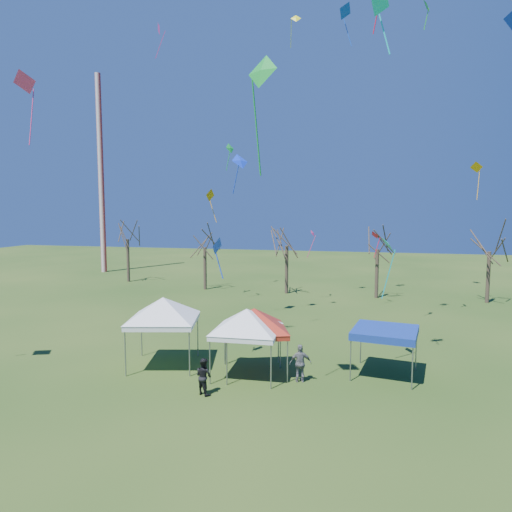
{
  "coord_description": "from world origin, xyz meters",
  "views": [
    {
      "loc": [
        4.82,
        -18.62,
        8.1
      ],
      "look_at": [
        -0.32,
        3.0,
        5.81
      ],
      "focal_mm": 32.0,
      "sensor_mm": 36.0,
      "label": 1
    }
  ],
  "objects_px": {
    "tree_1": "(205,232)",
    "tree_0": "(127,224)",
    "tree_4": "(490,233)",
    "tent_white_mid": "(247,313)",
    "tent_red": "(254,313)",
    "person_grey": "(300,363)",
    "person_dark": "(204,376)",
    "tree_3": "(378,232)",
    "tree_2": "(287,228)",
    "tent_white_west": "(163,302)",
    "tent_blue": "(385,333)",
    "radio_mast": "(101,175)"
  },
  "relations": [
    {
      "from": "tent_red",
      "to": "person_grey",
      "type": "height_order",
      "value": "tent_red"
    },
    {
      "from": "tent_red",
      "to": "tent_white_mid",
      "type": "bearing_deg",
      "value": -125.54
    },
    {
      "from": "tree_0",
      "to": "tree_1",
      "type": "xyz_separation_m",
      "value": [
        10.08,
        -2.73,
        -0.7
      ]
    },
    {
      "from": "tree_4",
      "to": "tent_red",
      "type": "bearing_deg",
      "value": -126.34
    },
    {
      "from": "radio_mast",
      "to": "tent_white_west",
      "type": "distance_m",
      "value": 39.83
    },
    {
      "from": "radio_mast",
      "to": "tree_4",
      "type": "bearing_deg",
      "value": -12.99
    },
    {
      "from": "tree_1",
      "to": "tent_blue",
      "type": "height_order",
      "value": "tree_1"
    },
    {
      "from": "tree_0",
      "to": "radio_mast",
      "type": "bearing_deg",
      "value": 137.23
    },
    {
      "from": "tree_4",
      "to": "tent_white_mid",
      "type": "bearing_deg",
      "value": -126.32
    },
    {
      "from": "tree_3",
      "to": "person_grey",
      "type": "relative_size",
      "value": 4.42
    },
    {
      "from": "tree_0",
      "to": "person_dark",
      "type": "height_order",
      "value": "tree_0"
    },
    {
      "from": "tree_1",
      "to": "tree_3",
      "type": "distance_m",
      "value": 16.81
    },
    {
      "from": "radio_mast",
      "to": "tree_3",
      "type": "bearing_deg",
      "value": -16.31
    },
    {
      "from": "tent_white_mid",
      "to": "person_dark",
      "type": "relative_size",
      "value": 2.68
    },
    {
      "from": "tree_4",
      "to": "person_grey",
      "type": "height_order",
      "value": "tree_4"
    },
    {
      "from": "tent_red",
      "to": "person_grey",
      "type": "relative_size",
      "value": 2.26
    },
    {
      "from": "tree_4",
      "to": "person_dark",
      "type": "height_order",
      "value": "tree_4"
    },
    {
      "from": "tree_4",
      "to": "tent_white_mid",
      "type": "xyz_separation_m",
      "value": [
        -15.96,
        -21.71,
        -2.97
      ]
    },
    {
      "from": "tree_2",
      "to": "radio_mast",
      "type": "bearing_deg",
      "value": 159.43
    },
    {
      "from": "tree_2",
      "to": "tent_white_west",
      "type": "xyz_separation_m",
      "value": [
        -2.79,
        -21.69,
        -2.94
      ]
    },
    {
      "from": "tree_0",
      "to": "tent_white_west",
      "type": "bearing_deg",
      "value": -57.58
    },
    {
      "from": "person_dark",
      "to": "tent_white_mid",
      "type": "bearing_deg",
      "value": -88.86
    },
    {
      "from": "tree_3",
      "to": "tent_blue",
      "type": "bearing_deg",
      "value": -90.32
    },
    {
      "from": "tree_1",
      "to": "tent_blue",
      "type": "distance_m",
      "value": 26.93
    },
    {
      "from": "radio_mast",
      "to": "tent_white_west",
      "type": "relative_size",
      "value": 5.45
    },
    {
      "from": "tree_3",
      "to": "tree_2",
      "type": "bearing_deg",
      "value": 177.73
    },
    {
      "from": "tree_0",
      "to": "tree_1",
      "type": "distance_m",
      "value": 10.47
    },
    {
      "from": "tree_1",
      "to": "tent_red",
      "type": "distance_m",
      "value": 24.47
    },
    {
      "from": "tree_0",
      "to": "person_grey",
      "type": "height_order",
      "value": "tree_0"
    },
    {
      "from": "tree_1",
      "to": "person_dark",
      "type": "bearing_deg",
      "value": -70.43
    },
    {
      "from": "tree_0",
      "to": "person_grey",
      "type": "xyz_separation_m",
      "value": [
        22.9,
        -25.31,
        -5.59
      ]
    },
    {
      "from": "tree_1",
      "to": "tree_2",
      "type": "relative_size",
      "value": 0.92
    },
    {
      "from": "tent_red",
      "to": "tree_0",
      "type": "bearing_deg",
      "value": 129.72
    },
    {
      "from": "radio_mast",
      "to": "person_grey",
      "type": "xyz_separation_m",
      "value": [
        30.05,
        -31.93,
        -11.6
      ]
    },
    {
      "from": "radio_mast",
      "to": "person_dark",
      "type": "relative_size",
      "value": 15.42
    },
    {
      "from": "radio_mast",
      "to": "tree_1",
      "type": "relative_size",
      "value": 3.31
    },
    {
      "from": "tree_4",
      "to": "person_dark",
      "type": "bearing_deg",
      "value": -125.3
    },
    {
      "from": "tent_red",
      "to": "tent_blue",
      "type": "bearing_deg",
      "value": 10.43
    },
    {
      "from": "person_grey",
      "to": "person_dark",
      "type": "relative_size",
      "value": 1.1
    },
    {
      "from": "tent_white_west",
      "to": "tent_blue",
      "type": "distance_m",
      "value": 11.2
    },
    {
      "from": "tent_white_west",
      "to": "person_dark",
      "type": "bearing_deg",
      "value": -42.77
    },
    {
      "from": "tree_0",
      "to": "tent_white_west",
      "type": "xyz_separation_m",
      "value": [
        15.69,
        -24.7,
        -3.13
      ]
    },
    {
      "from": "tree_3",
      "to": "tree_4",
      "type": "bearing_deg",
      "value": -0.26
    },
    {
      "from": "tree_3",
      "to": "person_dark",
      "type": "bearing_deg",
      "value": -107.98
    },
    {
      "from": "tree_2",
      "to": "tree_3",
      "type": "relative_size",
      "value": 1.03
    },
    {
      "from": "person_grey",
      "to": "tree_2",
      "type": "bearing_deg",
      "value": -93.44
    },
    {
      "from": "tree_1",
      "to": "tree_0",
      "type": "bearing_deg",
      "value": 164.82
    },
    {
      "from": "radio_mast",
      "to": "tent_blue",
      "type": "distance_m",
      "value": 46.56
    },
    {
      "from": "tree_1",
      "to": "tent_white_mid",
      "type": "xyz_separation_m",
      "value": [
        10.16,
        -22.36,
        -2.7
      ]
    },
    {
      "from": "tree_4",
      "to": "tent_white_mid",
      "type": "height_order",
      "value": "tree_4"
    }
  ]
}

